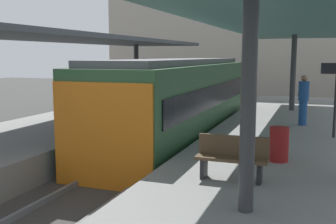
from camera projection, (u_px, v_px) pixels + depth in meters
The scene contains 13 objects.
ground_plane at pixel (146, 168), 12.36m from camera, with size 80.00×80.00×0.00m, color #383835.
platform_left at pixel (42, 143), 13.58m from camera, with size 4.40×28.00×1.00m, color gray.
platform_right at pixel (274, 164), 11.00m from camera, with size 4.40×28.00×1.00m, color gray.
track_ballast at pixel (146, 165), 12.35m from camera, with size 3.20×28.00×0.20m, color #423F3D.
rail_near_side at pixel (125, 158), 12.57m from camera, with size 0.08×28.00×0.14m, color slate.
rail_far_side at pixel (168, 162), 12.08m from camera, with size 0.08×28.00×0.14m, color slate.
commuter_train at pixel (178, 102), 14.92m from camera, with size 2.78×11.41×3.10m.
canopy_left at pixel (62, 39), 14.39m from camera, with size 4.18×21.00×3.14m.
canopy_right at pixel (284, 23), 11.77m from camera, with size 4.18×21.00×3.49m.
platform_bench at pixel (232, 156), 7.93m from camera, with size 1.40×0.41×0.86m.
litter_bin at pixel (279, 144), 9.31m from camera, with size 0.44×0.44×0.80m, color maroon.
passenger_far_end at pixel (303, 99), 14.08m from camera, with size 0.36×0.36×1.75m.
station_building_backdrop at pixel (233, 28), 30.65m from camera, with size 18.00×6.00×11.00m, color #A89E8E.
Camera 1 is at (4.74, -11.05, 3.43)m, focal length 43.25 mm.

